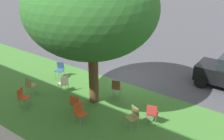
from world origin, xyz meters
The scene contains 12 objects.
ground centered at (0.00, 0.00, 0.00)m, with size 80.00×80.00×0.00m, color #424247.
grass_verge centered at (0.00, 3.20, 0.00)m, with size 48.00×6.00×0.01m, color #3D752D.
street_tree centered at (-0.05, 2.56, 4.22)m, with size 5.46×5.46×6.25m.
chair_0 centered at (-0.10, 3.82, 0.52)m, with size 0.51×0.51×0.88m.
chair_1 centered at (-0.67, 4.20, 0.52)m, with size 0.49×0.49×0.88m.
chair_2 centered at (1.67, 2.77, 0.52)m, with size 0.55×0.54×0.88m.
chair_3 centered at (2.82, 3.87, 0.52)m, with size 0.45×0.45×0.88m.
chair_4 centered at (2.22, 4.75, 0.52)m, with size 0.54×0.53×0.88m.
chair_5 centered at (-0.66, 1.64, 0.52)m, with size 0.53×0.53×0.88m.
chair_6 centered at (-3.04, 2.60, 0.52)m, with size 0.50×0.51×0.88m.
chair_7 centered at (-2.54, 3.21, 0.52)m, with size 0.53×0.53×0.88m.
chair_8 centered at (3.05, 1.71, 0.52)m, with size 0.52×0.53×0.88m.
Camera 1 is at (-6.75, 10.50, 6.20)m, focal length 41.34 mm.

